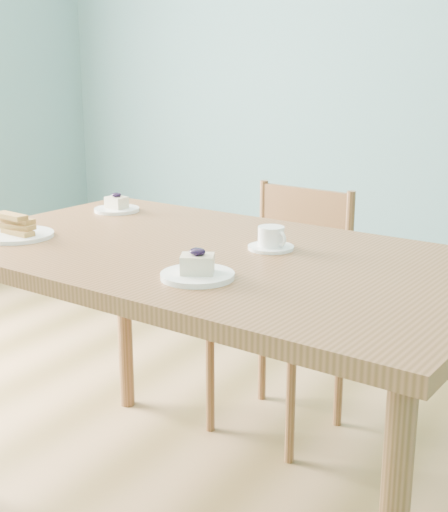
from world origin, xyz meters
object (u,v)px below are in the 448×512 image
object	(u,v)px
cheesecake_plate_far	(117,207)
coffee_cup	(271,240)
cheesecake_plate_near	(197,271)
biscotti_plate	(17,230)
dining_chair	(283,309)
dining_table	(212,279)

from	to	relation	value
cheesecake_plate_far	coffee_cup	distance (m)	0.73
cheesecake_plate_near	coffee_cup	world-z (taller)	cheesecake_plate_near
cheesecake_plate_far	biscotti_plate	world-z (taller)	biscotti_plate
cheesecake_plate_near	dining_chair	bearing A→B (deg)	103.02
dining_table	dining_chair	size ratio (longest dim) A/B	1.79
cheesecake_plate_far	biscotti_plate	bearing A→B (deg)	-90.94
cheesecake_plate_near	cheesecake_plate_far	xyz separation A→B (m)	(-0.69, 0.52, -0.00)
cheesecake_plate_far	coffee_cup	xyz separation A→B (m)	(0.71, -0.18, 0.01)
dining_table	cheesecake_plate_near	distance (m)	0.28
cheesecake_plate_far	biscotti_plate	size ratio (longest dim) A/B	0.73
cheesecake_plate_near	biscotti_plate	size ratio (longest dim) A/B	0.84
dining_table	coffee_cup	world-z (taller)	coffee_cup
dining_chair	biscotti_plate	size ratio (longest dim) A/B	4.21
dining_table	biscotti_plate	xyz separation A→B (m)	(-0.58, -0.17, 0.10)
coffee_cup	biscotti_plate	xyz separation A→B (m)	(-0.71, -0.27, -0.01)
dining_table	coffee_cup	bearing A→B (deg)	41.57
dining_chair	cheesecake_plate_near	distance (m)	0.96
cheesecake_plate_near	cheesecake_plate_far	distance (m)	0.86
dining_chair	cheesecake_plate_far	distance (m)	0.71
dining_chair	cheesecake_plate_near	size ratio (longest dim) A/B	5.03
dining_chair	cheesecake_plate_near	world-z (taller)	cheesecake_plate_near
dining_chair	cheesecake_plate_near	xyz separation A→B (m)	(0.20, -0.86, 0.40)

